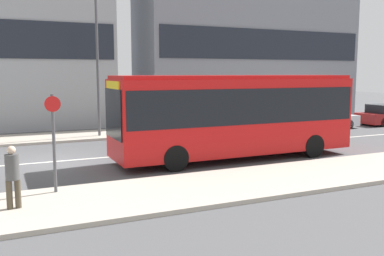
{
  "coord_description": "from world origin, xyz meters",
  "views": [
    {
      "loc": [
        -1.89,
        -17.54,
        3.53
      ],
      "look_at": [
        5.15,
        -2.16,
        1.34
      ],
      "focal_mm": 40.0,
      "sensor_mm": 36.0,
      "label": 1
    }
  ],
  "objects_px": {
    "city_bus": "(235,111)",
    "pedestrian_near_stop": "(13,173)",
    "parked_car_0": "(254,123)",
    "parked_car_1": "(323,119)",
    "bus_stop_sign": "(54,136)",
    "street_lamp": "(97,44)"
  },
  "relations": [
    {
      "from": "parked_car_0",
      "to": "pedestrian_near_stop",
      "type": "distance_m",
      "value": 16.27
    },
    {
      "from": "parked_car_0",
      "to": "city_bus",
      "type": "bearing_deg",
      "value": -128.92
    },
    {
      "from": "parked_car_1",
      "to": "pedestrian_near_stop",
      "type": "relative_size",
      "value": 2.81
    },
    {
      "from": "city_bus",
      "to": "bus_stop_sign",
      "type": "bearing_deg",
      "value": -160.27
    },
    {
      "from": "parked_car_0",
      "to": "street_lamp",
      "type": "bearing_deg",
      "value": 165.08
    },
    {
      "from": "parked_car_1",
      "to": "pedestrian_near_stop",
      "type": "bearing_deg",
      "value": -152.56
    },
    {
      "from": "city_bus",
      "to": "parked_car_1",
      "type": "xyz_separation_m",
      "value": [
        9.87,
        5.87,
        -1.33
      ]
    },
    {
      "from": "parked_car_0",
      "to": "parked_car_1",
      "type": "bearing_deg",
      "value": 1.3
    },
    {
      "from": "parked_car_1",
      "to": "bus_stop_sign",
      "type": "height_order",
      "value": "bus_stop_sign"
    },
    {
      "from": "pedestrian_near_stop",
      "to": "city_bus",
      "type": "bearing_deg",
      "value": 20.34
    },
    {
      "from": "parked_car_1",
      "to": "city_bus",
      "type": "bearing_deg",
      "value": -149.26
    },
    {
      "from": "parked_car_1",
      "to": "street_lamp",
      "type": "distance_m",
      "value": 14.56
    },
    {
      "from": "city_bus",
      "to": "pedestrian_near_stop",
      "type": "xyz_separation_m",
      "value": [
        -8.59,
        -3.71,
        -0.93
      ]
    },
    {
      "from": "parked_car_1",
      "to": "bus_stop_sign",
      "type": "xyz_separation_m",
      "value": [
        -17.31,
        -8.47,
        1.12
      ]
    },
    {
      "from": "parked_car_1",
      "to": "bus_stop_sign",
      "type": "bearing_deg",
      "value": -153.93
    },
    {
      "from": "city_bus",
      "to": "pedestrian_near_stop",
      "type": "distance_m",
      "value": 9.4
    },
    {
      "from": "bus_stop_sign",
      "to": "street_lamp",
      "type": "bearing_deg",
      "value": 71.26
    },
    {
      "from": "parked_car_0",
      "to": "street_lamp",
      "type": "distance_m",
      "value": 9.82
    },
    {
      "from": "pedestrian_near_stop",
      "to": "bus_stop_sign",
      "type": "height_order",
      "value": "bus_stop_sign"
    },
    {
      "from": "parked_car_0",
      "to": "street_lamp",
      "type": "xyz_separation_m",
      "value": [
        -8.48,
        2.26,
        4.41
      ]
    },
    {
      "from": "parked_car_0",
      "to": "bus_stop_sign",
      "type": "distance_m",
      "value": 14.73
    },
    {
      "from": "pedestrian_near_stop",
      "to": "street_lamp",
      "type": "relative_size",
      "value": 0.19
    }
  ]
}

